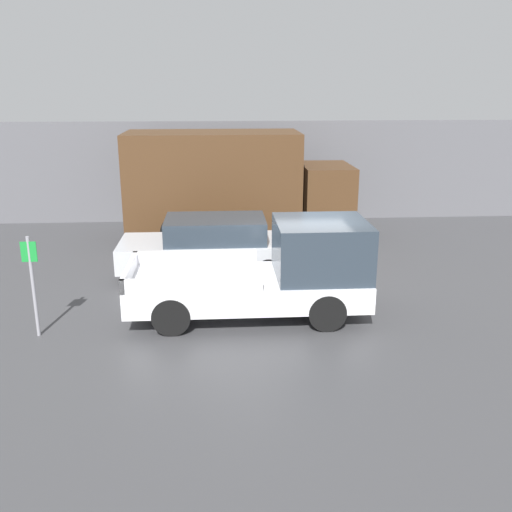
{
  "coord_description": "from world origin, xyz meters",
  "views": [
    {
      "loc": [
        -1.76,
        -12.2,
        4.84
      ],
      "look_at": [
        -0.92,
        0.33,
        1.04
      ],
      "focal_mm": 40.0,
      "sensor_mm": 36.0,
      "label": 1
    }
  ],
  "objects_px": {
    "delivery_truck": "(231,182)",
    "parking_sign": "(33,280)",
    "newspaper_box": "(328,205)",
    "pickup_truck": "(275,272)",
    "car": "(212,246)"
  },
  "relations": [
    {
      "from": "car",
      "to": "parking_sign",
      "type": "distance_m",
      "value": 5.07
    },
    {
      "from": "car",
      "to": "newspaper_box",
      "type": "relative_size",
      "value": 4.09
    },
    {
      "from": "newspaper_box",
      "to": "car",
      "type": "bearing_deg",
      "value": -125.43
    },
    {
      "from": "delivery_truck",
      "to": "parking_sign",
      "type": "bearing_deg",
      "value": -118.97
    },
    {
      "from": "pickup_truck",
      "to": "car",
      "type": "bearing_deg",
      "value": 115.32
    },
    {
      "from": "delivery_truck",
      "to": "car",
      "type": "bearing_deg",
      "value": -99.36
    },
    {
      "from": "newspaper_box",
      "to": "parking_sign",
      "type": "bearing_deg",
      "value": -128.58
    },
    {
      "from": "car",
      "to": "delivery_truck",
      "type": "bearing_deg",
      "value": 80.64
    },
    {
      "from": "parking_sign",
      "to": "newspaper_box",
      "type": "bearing_deg",
      "value": 51.42
    },
    {
      "from": "newspaper_box",
      "to": "pickup_truck",
      "type": "bearing_deg",
      "value": -107.78
    },
    {
      "from": "delivery_truck",
      "to": "newspaper_box",
      "type": "distance_m",
      "value": 4.44
    },
    {
      "from": "pickup_truck",
      "to": "parking_sign",
      "type": "xyz_separation_m",
      "value": [
        -4.83,
        -0.78,
        0.2
      ]
    },
    {
      "from": "delivery_truck",
      "to": "newspaper_box",
      "type": "relative_size",
      "value": 6.2
    },
    {
      "from": "pickup_truck",
      "to": "newspaper_box",
      "type": "relative_size",
      "value": 4.42
    },
    {
      "from": "pickup_truck",
      "to": "delivery_truck",
      "type": "distance_m",
      "value": 6.64
    }
  ]
}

